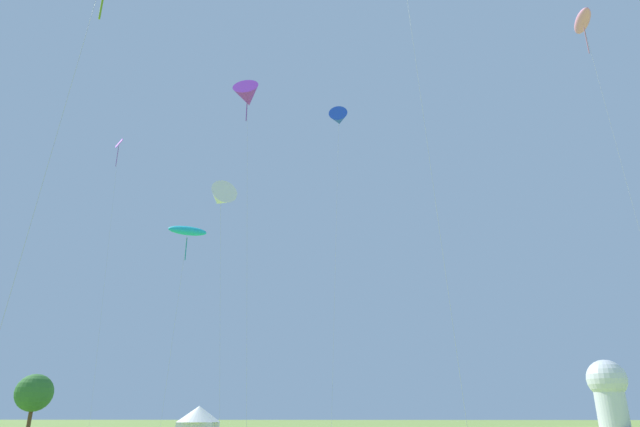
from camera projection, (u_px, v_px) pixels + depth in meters
name	position (u px, v px, depth m)	size (l,w,h in m)	color
kite_pink_parafoil	(583.00, 22.00, 43.88)	(2.16, 3.30, 32.91)	pink
kite_purple_delta	(247.00, 96.00, 45.57)	(2.52, 2.77, 28.93)	purple
kite_blue_delta	(339.00, 119.00, 56.15)	(2.09, 2.53, 32.32)	blue
kite_white_delta	(221.00, 198.00, 46.14)	(3.38, 3.99, 20.98)	white
kite_purple_diamond	(118.00, 153.00, 67.85)	(2.90, 2.46, 35.42)	purple
kite_cyan_parafoil	(188.00, 231.00, 49.43)	(3.78, 2.96, 18.65)	#1EB7CC
festival_tent_left	(198.00, 419.00, 55.07)	(4.49, 4.49, 2.92)	white
observatory_dome	(608.00, 389.00, 90.05)	(6.40, 6.40, 10.80)	white
tree_distant_left	(34.00, 393.00, 61.92)	(4.19, 4.19, 6.51)	brown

